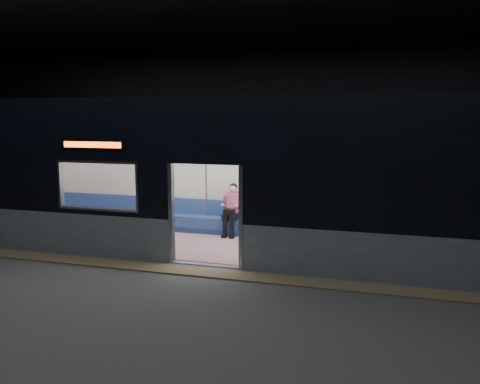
% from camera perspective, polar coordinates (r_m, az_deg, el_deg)
% --- Properties ---
extents(station_floor, '(24.00, 14.00, 0.01)m').
position_cam_1_polar(station_floor, '(9.42, -6.10, -10.01)').
color(station_floor, '#47494C').
rests_on(station_floor, ground).
extents(station_envelope, '(24.00, 14.00, 5.00)m').
position_cam_1_polar(station_envelope, '(8.94, -6.49, 12.84)').
color(station_envelope, black).
rests_on(station_envelope, station_floor).
extents(tactile_strip, '(22.80, 0.50, 0.03)m').
position_cam_1_polar(tactile_strip, '(9.90, -4.85, -8.94)').
color(tactile_strip, '#8C7F59').
rests_on(tactile_strip, station_floor).
extents(metro_car, '(18.00, 3.04, 3.35)m').
position_cam_1_polar(metro_car, '(11.37, -1.29, 2.84)').
color(metro_car, '#93A3AF').
rests_on(metro_car, station_floor).
extents(passenger, '(0.40, 0.65, 1.29)m').
position_cam_1_polar(passenger, '(12.54, -0.86, -1.59)').
color(passenger, black).
rests_on(passenger, metro_car).
extents(handbag, '(0.31, 0.29, 0.13)m').
position_cam_1_polar(handbag, '(12.38, -1.23, -2.23)').
color(handbag, black).
rests_on(handbag, passenger).
extents(transit_map, '(1.06, 0.03, 0.69)m').
position_cam_1_polar(transit_map, '(12.49, 3.40, 1.74)').
color(transit_map, white).
rests_on(transit_map, metro_car).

